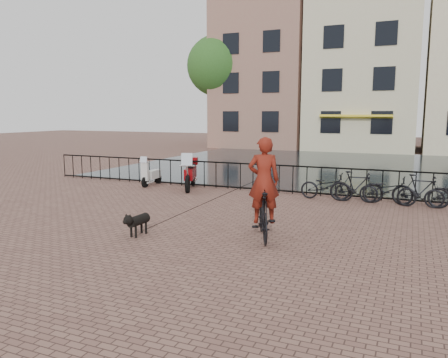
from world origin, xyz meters
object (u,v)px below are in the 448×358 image
at_px(cyclist, 264,194).
at_px(motorcycle, 190,170).
at_px(dog, 139,223).
at_px(scooter, 152,170).

xyz_separation_m(cyclist, motorcycle, (-4.61, 5.19, -0.30)).
bearing_deg(dog, cyclist, 21.15).
bearing_deg(cyclist, motorcycle, -71.22).
distance_m(motorcycle, scooter, 1.83).
xyz_separation_m(cyclist, dog, (-2.77, -0.92, -0.74)).
distance_m(cyclist, dog, 3.01).
height_order(motorcycle, scooter, motorcycle).
bearing_deg(motorcycle, scooter, 155.39).
height_order(cyclist, dog, cyclist).
xyz_separation_m(motorcycle, scooter, (-1.82, 0.14, -0.12)).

